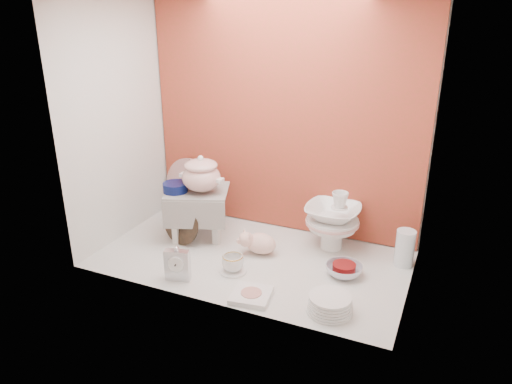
# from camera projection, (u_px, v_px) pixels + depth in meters

# --- Properties ---
(ground) EXTENTS (1.80, 1.80, 0.00)m
(ground) POSITION_uv_depth(u_px,v_px,m) (252.00, 258.00, 2.87)
(ground) COLOR silver
(ground) RESTS_ON ground
(niche_shell) EXTENTS (1.86, 1.03, 1.53)m
(niche_shell) POSITION_uv_depth(u_px,v_px,m) (264.00, 97.00, 2.69)
(niche_shell) COLOR #AF342B
(niche_shell) RESTS_ON ground
(step_stool) EXTENTS (0.48, 0.44, 0.32)m
(step_stool) POSITION_uv_depth(u_px,v_px,m) (198.00, 213.00, 3.09)
(step_stool) COLOR silver
(step_stool) RESTS_ON ground
(soup_tureen) EXTENTS (0.29, 0.29, 0.24)m
(soup_tureen) POSITION_uv_depth(u_px,v_px,m) (201.00, 174.00, 2.95)
(soup_tureen) COLOR white
(soup_tureen) RESTS_ON step_stool
(cobalt_bowl) EXTENTS (0.18, 0.18, 0.06)m
(cobalt_bowl) POSITION_uv_depth(u_px,v_px,m) (175.00, 187.00, 2.99)
(cobalt_bowl) COLOR #091246
(cobalt_bowl) RESTS_ON step_stool
(floral_platter) EXTENTS (0.42, 0.14, 0.41)m
(floral_platter) POSITION_uv_depth(u_px,v_px,m) (189.00, 187.00, 3.41)
(floral_platter) COLOR silver
(floral_platter) RESTS_ON ground
(blue_white_vase) EXTENTS (0.26, 0.26, 0.22)m
(blue_white_vase) POSITION_uv_depth(u_px,v_px,m) (205.00, 205.00, 3.34)
(blue_white_vase) COLOR white
(blue_white_vase) RESTS_ON ground
(lacquer_tray) EXTENTS (0.29, 0.11, 0.28)m
(lacquer_tray) POSITION_uv_depth(u_px,v_px,m) (181.00, 223.00, 3.00)
(lacquer_tray) COLOR black
(lacquer_tray) RESTS_ON ground
(mantel_clock) EXTENTS (0.14, 0.08, 0.20)m
(mantel_clock) POSITION_uv_depth(u_px,v_px,m) (177.00, 264.00, 2.62)
(mantel_clock) COLOR silver
(mantel_clock) RESTS_ON ground
(plush_pig) EXTENTS (0.26, 0.20, 0.14)m
(plush_pig) POSITION_uv_depth(u_px,v_px,m) (261.00, 243.00, 2.90)
(plush_pig) COLOR beige
(plush_pig) RESTS_ON ground
(teacup_saucer) EXTENTS (0.15, 0.15, 0.01)m
(teacup_saucer) POSITION_uv_depth(u_px,v_px,m) (233.00, 271.00, 2.73)
(teacup_saucer) COLOR white
(teacup_saucer) RESTS_ON ground
(gold_rim_teacup) EXTENTS (0.14, 0.14, 0.10)m
(gold_rim_teacup) POSITION_uv_depth(u_px,v_px,m) (233.00, 263.00, 2.71)
(gold_rim_teacup) COLOR white
(gold_rim_teacup) RESTS_ON teacup_saucer
(lattice_dish) EXTENTS (0.22, 0.22, 0.03)m
(lattice_dish) POSITION_uv_depth(u_px,v_px,m) (251.00, 295.00, 2.49)
(lattice_dish) COLOR white
(lattice_dish) RESTS_ON ground
(dinner_plate_stack) EXTENTS (0.23, 0.23, 0.09)m
(dinner_plate_stack) POSITION_uv_depth(u_px,v_px,m) (330.00, 304.00, 2.36)
(dinner_plate_stack) COLOR white
(dinner_plate_stack) RESTS_ON ground
(crystal_bowl) EXTENTS (0.22, 0.22, 0.06)m
(crystal_bowl) POSITION_uv_depth(u_px,v_px,m) (344.00, 270.00, 2.68)
(crystal_bowl) COLOR silver
(crystal_bowl) RESTS_ON ground
(clear_glass_vase) EXTENTS (0.14, 0.14, 0.22)m
(clear_glass_vase) POSITION_uv_depth(u_px,v_px,m) (405.00, 248.00, 2.76)
(clear_glass_vase) COLOR silver
(clear_glass_vase) RESTS_ON ground
(porcelain_tower) EXTENTS (0.43, 0.43, 0.38)m
(porcelain_tower) POSITION_uv_depth(u_px,v_px,m) (332.00, 220.00, 2.93)
(porcelain_tower) COLOR white
(porcelain_tower) RESTS_ON ground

